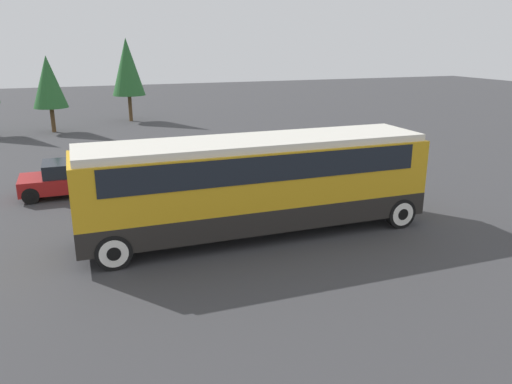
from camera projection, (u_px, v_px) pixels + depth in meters
name	position (u px, v px, depth m)	size (l,w,h in m)	color
ground_plane	(256.00, 233.00, 16.32)	(120.00, 120.00, 0.00)	#38383A
tour_bus	(259.00, 177.00, 15.80)	(11.12, 2.64, 3.13)	black
parked_car_near	(288.00, 154.00, 24.68)	(4.56, 1.95, 1.34)	silver
parked_car_mid	(79.00, 177.00, 20.42)	(4.68, 1.93, 1.38)	maroon
tree_center	(48.00, 82.00, 33.47)	(2.28, 2.28, 5.13)	brown
tree_right	(127.00, 67.00, 38.00)	(2.49, 2.49, 6.28)	brown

